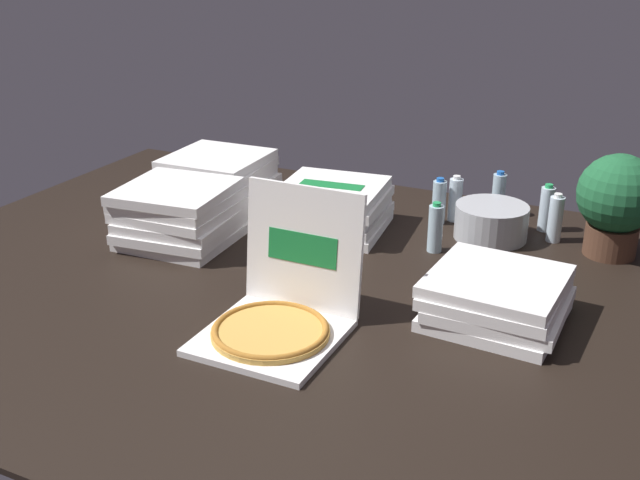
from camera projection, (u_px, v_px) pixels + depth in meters
name	position (u px, v px, depth m)	size (l,w,h in m)	color
ground_plane	(301.00, 287.00, 2.74)	(3.20, 2.40, 0.02)	black
open_pizza_box	(279.00, 310.00, 2.39)	(0.41, 0.47, 0.43)	white
pizza_stack_right_far	(179.00, 214.00, 3.06)	(0.47, 0.46, 0.23)	white
pizza_stack_left_mid	(333.00, 207.00, 3.19)	(0.47, 0.47, 0.20)	white
pizza_stack_right_mid	(497.00, 298.00, 2.46)	(0.44, 0.44, 0.16)	white
pizza_stack_center_near	(219.00, 180.00, 3.46)	(0.46, 0.46, 0.23)	white
ice_bucket	(491.00, 222.00, 3.11)	(0.30, 0.30, 0.14)	#B7BABF
water_bottle_0	(546.00, 209.00, 3.18)	(0.06, 0.06, 0.20)	silver
water_bottle_1	(435.00, 228.00, 2.97)	(0.06, 0.06, 0.20)	silver
water_bottle_2	(455.00, 199.00, 3.28)	(0.06, 0.06, 0.20)	silver
water_bottle_3	(555.00, 219.00, 3.07)	(0.06, 0.06, 0.20)	silver
water_bottle_4	(499.00, 195.00, 3.34)	(0.06, 0.06, 0.20)	silver
water_bottle_5	(439.00, 202.00, 3.26)	(0.06, 0.06, 0.20)	silver
potted_plant	(617.00, 201.00, 2.89)	(0.30, 0.30, 0.40)	#513323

